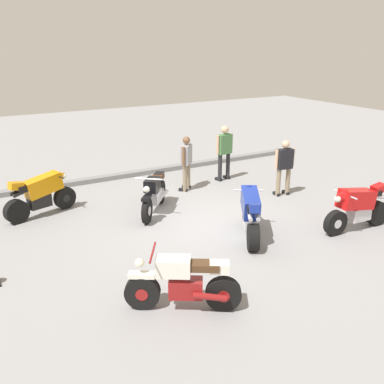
% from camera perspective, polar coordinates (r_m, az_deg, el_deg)
% --- Properties ---
extents(ground_plane, '(40.00, 40.00, 0.00)m').
position_cam_1_polar(ground_plane, '(10.61, 1.73, -4.16)').
color(ground_plane, gray).
extents(curb_edge, '(14.00, 0.30, 0.15)m').
position_cam_1_polar(curb_edge, '(14.48, -7.72, 2.48)').
color(curb_edge, gray).
rests_on(curb_edge, ground).
extents(motorcycle_orange_sportbike, '(1.91, 0.90, 1.14)m').
position_cam_1_polar(motorcycle_orange_sportbike, '(11.55, -19.61, -0.18)').
color(motorcycle_orange_sportbike, black).
rests_on(motorcycle_orange_sportbike, ground).
extents(motorcycle_black_cruiser, '(1.41, 1.70, 1.09)m').
position_cam_1_polar(motorcycle_black_cruiser, '(11.15, -5.07, -0.18)').
color(motorcycle_black_cruiser, black).
rests_on(motorcycle_black_cruiser, ground).
extents(motorcycle_red_sportbike, '(1.96, 0.70, 1.14)m').
position_cam_1_polar(motorcycle_red_sportbike, '(10.75, 21.35, -1.82)').
color(motorcycle_red_sportbike, black).
rests_on(motorcycle_red_sportbike, ground).
extents(motorcycle_cream_vintage, '(1.75, 1.16, 1.07)m').
position_cam_1_polar(motorcycle_cream_vintage, '(7.16, -1.16, -12.16)').
color(motorcycle_cream_vintage, black).
rests_on(motorcycle_cream_vintage, ground).
extents(motorcycle_blue_sportbike, '(1.16, 1.77, 1.14)m').
position_cam_1_polar(motorcycle_blue_sportbike, '(9.75, 7.83, -2.76)').
color(motorcycle_blue_sportbike, black).
rests_on(motorcycle_blue_sportbike, ground).
extents(person_in_black_shirt, '(0.64, 0.35, 1.64)m').
position_cam_1_polar(person_in_black_shirt, '(12.53, 12.27, 3.60)').
color(person_in_black_shirt, gray).
rests_on(person_in_black_shirt, ground).
extents(person_in_green_shirt, '(0.68, 0.37, 1.78)m').
position_cam_1_polar(person_in_green_shirt, '(13.69, 4.36, 5.76)').
color(person_in_green_shirt, '#262628').
rests_on(person_in_green_shirt, ground).
extents(person_in_gray_shirt, '(0.55, 0.54, 1.65)m').
position_cam_1_polar(person_in_gray_shirt, '(12.72, -0.76, 4.31)').
color(person_in_gray_shirt, gray).
rests_on(person_in_gray_shirt, ground).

